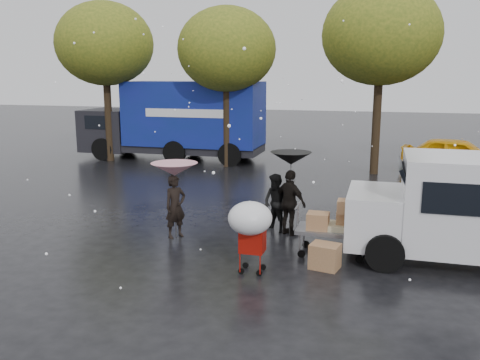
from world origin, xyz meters
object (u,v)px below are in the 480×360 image
(person_pink, at_px, (175,207))
(shopping_cart, at_px, (250,222))
(yellow_taxi, at_px, (458,156))
(vendor_cart, at_px, (337,223))
(blue_truck, at_px, (177,121))
(person_black, at_px, (290,203))

(person_pink, relative_size, shopping_cart, 1.02)
(shopping_cart, relative_size, yellow_taxi, 0.35)
(vendor_cart, xyz_separation_m, yellow_taxi, (3.68, 10.38, -0.01))
(shopping_cart, relative_size, blue_truck, 0.18)
(blue_truck, height_order, yellow_taxi, blue_truck)
(person_black, relative_size, vendor_cart, 1.04)
(blue_truck, bearing_deg, vendor_cart, -53.23)
(vendor_cart, distance_m, blue_truck, 13.60)
(person_pink, relative_size, person_black, 0.94)
(vendor_cart, bearing_deg, person_black, 135.59)
(vendor_cart, height_order, yellow_taxi, yellow_taxi)
(person_pink, xyz_separation_m, vendor_cart, (3.78, -0.26, -0.02))
(person_black, distance_m, yellow_taxi, 10.42)
(person_pink, distance_m, yellow_taxi, 12.57)
(person_black, distance_m, shopping_cart, 2.74)
(yellow_taxi, bearing_deg, person_black, 162.40)
(person_pink, bearing_deg, blue_truck, 57.97)
(person_pink, xyz_separation_m, yellow_taxi, (7.46, 10.12, -0.03))
(person_pink, bearing_deg, person_black, -34.66)
(person_black, height_order, shopping_cart, person_black)
(shopping_cart, height_order, blue_truck, blue_truck)
(person_black, bearing_deg, blue_truck, -23.00)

